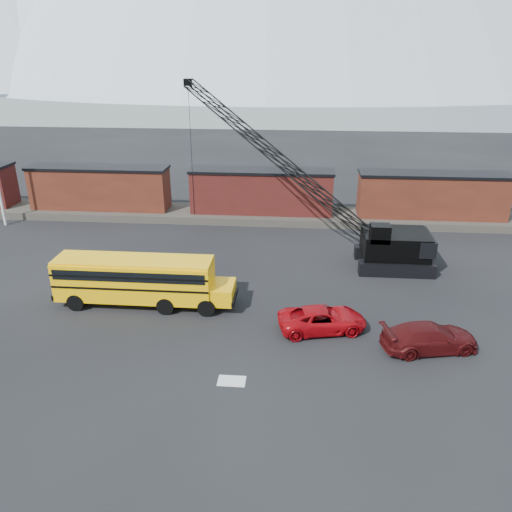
{
  "coord_description": "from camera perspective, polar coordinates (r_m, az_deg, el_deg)",
  "views": [
    {
      "loc": [
        3.51,
        -24.51,
        15.44
      ],
      "look_at": [
        0.93,
        5.23,
        3.0
      ],
      "focal_mm": 35.0,
      "sensor_mm": 36.0,
      "label": 1
    }
  ],
  "objects": [
    {
      "name": "boxcar_west_near",
      "position": [
        52.0,
        -17.4,
        7.48
      ],
      "size": [
        13.7,
        3.1,
        4.17
      ],
      "color": "#411B12",
      "rests_on": "gravel_berm"
    },
    {
      "name": "school_bus",
      "position": [
        32.79,
        -13.11,
        -2.6
      ],
      "size": [
        11.65,
        2.65,
        3.19
      ],
      "color": "#FFB505",
      "rests_on": "ground"
    },
    {
      "name": "boxcar_east_near",
      "position": [
        49.8,
        19.44,
        6.58
      ],
      "size": [
        13.7,
        3.1,
        4.17
      ],
      "color": "#411B12",
      "rests_on": "gravel_berm"
    },
    {
      "name": "boxcar_mid",
      "position": [
        48.33,
        0.63,
        7.42
      ],
      "size": [
        13.7,
        3.1,
        4.17
      ],
      "color": "#4B1615",
      "rests_on": "gravel_berm"
    },
    {
      "name": "snow_patch",
      "position": [
        25.84,
        -2.8,
        -14.07
      ],
      "size": [
        1.4,
        0.9,
        0.02
      ],
      "primitive_type": "cube",
      "color": "silver",
      "rests_on": "ground"
    },
    {
      "name": "gravel_berm",
      "position": [
        49.02,
        0.61,
        4.7
      ],
      "size": [
        120.0,
        5.0,
        0.7
      ],
      "primitive_type": "cube",
      "color": "#4E4740",
      "rests_on": "ground"
    },
    {
      "name": "maroon_suv",
      "position": [
        29.36,
        19.22,
        -8.76
      ],
      "size": [
        5.67,
        3.29,
        1.54
      ],
      "primitive_type": "imported",
      "rotation": [
        0.0,
        0.0,
        1.79
      ],
      "color": "#440C0D",
      "rests_on": "ground"
    },
    {
      "name": "crawler_crane",
      "position": [
        41.21,
        2.05,
        11.51
      ],
      "size": [
        20.5,
        11.93,
        13.24
      ],
      "color": "black",
      "rests_on": "ground"
    },
    {
      "name": "ground",
      "position": [
        29.18,
        -2.74,
        -9.35
      ],
      "size": [
        160.0,
        160.0,
        0.0
      ],
      "primitive_type": "plane",
      "color": "black",
      "rests_on": "ground"
    },
    {
      "name": "red_pickup",
      "position": [
        29.82,
        7.6,
        -7.17
      ],
      "size": [
        5.58,
        3.47,
        1.44
      ],
      "primitive_type": "imported",
      "rotation": [
        0.0,
        0.0,
        1.79
      ],
      "color": "#AA080F",
      "rests_on": "ground"
    }
  ]
}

